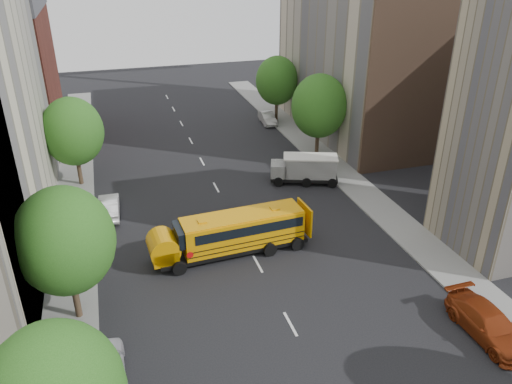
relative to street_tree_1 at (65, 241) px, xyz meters
name	(u,v)px	position (x,y,z in m)	size (l,w,h in m)	color
ground	(249,248)	(11.00, 4.00, -4.95)	(120.00, 120.00, 0.00)	black
sidewalk_left	(74,237)	(-0.50, 9.00, -4.89)	(3.00, 80.00, 0.12)	slate
sidewalk_right	(365,194)	(22.50, 9.00, -4.89)	(3.00, 80.00, 0.12)	slate
lane_markings	(216,187)	(11.00, 14.00, -4.95)	(0.15, 64.00, 0.01)	silver
building_left_redbrick	(0,79)	(-7.00, 32.00, 1.55)	(10.00, 15.00, 13.00)	maroon
building_right_far	(360,48)	(29.00, 24.00, 4.05)	(10.00, 22.00, 18.00)	#B9AA90
building_right_sidewall	(421,71)	(29.00, 13.00, 4.05)	(10.10, 0.30, 18.00)	brown
street_tree_1	(65,241)	(0.00, 0.00, 0.00)	(5.12, 5.12, 7.90)	#38281C
street_tree_2	(73,132)	(0.00, 18.00, -0.12)	(4.99, 4.99, 7.71)	#38281C
street_tree_4	(319,106)	(22.00, 18.00, 0.12)	(5.25, 5.25, 8.10)	#38281C
street_tree_5	(277,81)	(22.00, 30.00, -0.25)	(4.86, 4.86, 7.51)	#38281C
school_bus	(231,232)	(9.71, 3.82, -3.36)	(10.21, 2.99, 2.85)	black
safari_truck	(305,169)	(18.62, 12.80, -3.66)	(6.05, 3.82, 2.45)	black
parked_car_0	(108,368)	(1.40, -5.06, -4.23)	(1.70, 4.23, 1.44)	silver
parked_car_1	(108,207)	(2.07, 11.62, -4.23)	(1.53, 4.38, 1.44)	silver
parked_car_3	(488,324)	(20.60, -7.84, -4.18)	(2.15, 5.28, 1.53)	maroon
parked_car_5	(267,118)	(20.60, 29.08, -4.29)	(1.39, 4.00, 1.32)	#9C9B97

